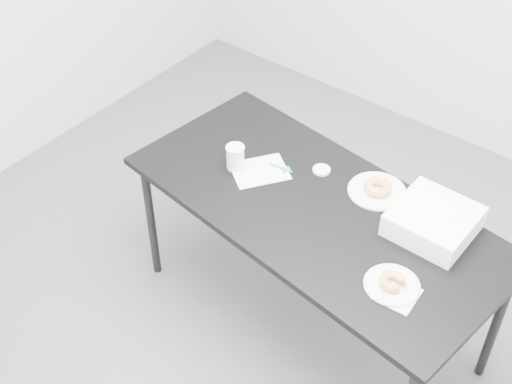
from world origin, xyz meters
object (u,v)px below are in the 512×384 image
Objects in this scene: table at (315,215)px; plate_near at (392,285)px; scorecard at (260,171)px; donut_near at (393,281)px; bakery_box at (433,221)px; donut_far at (378,187)px; coffee_cup at (235,157)px; pen at (281,168)px; plate_far at (377,191)px.

table is 8.17× the size of plate_near.
scorecard is at bearing -178.31° from table.
donut_near is at bearing 90.00° from plate_near.
scorecard is 0.81m from bakery_box.
scorecard is at bearing 164.40° from plate_near.
donut_far is 0.65m from coffee_cup.
scorecard is (-0.33, 0.03, 0.06)m from table.
plate_near is at bearing -30.02° from pen.
table is at bearing 29.27° from scorecard.
donut_far reaches higher than table.
pen reaches higher than plate_near.
donut_near is at bearing -14.79° from table.
donut_near is at bearing -30.02° from pen.
table is 0.45m from coffee_cup.
coffee_cup is 0.38× the size of bakery_box.
donut_near is 0.94m from coffee_cup.
donut_near is 0.37m from bakery_box.
bakery_box reaches higher than donut_far.
pen is at bearing 158.18° from plate_near.
donut_far reaches higher than plate_far.
plate_near is at bearing -14.79° from table.
plate_near is (0.75, -0.30, -0.00)m from pen.
table is 0.53m from donut_near.
plate_near is 0.55m from plate_far.
table is 7.21× the size of scorecard.
table is 15.52× the size of pen.
pen is at bearing 35.08° from coffee_cup.
bakery_box is at bearing 93.48° from donut_near.
plate_near is at bearing -53.28° from plate_far.
plate_far is (0.16, 0.24, 0.06)m from table.
bakery_box reaches higher than pen.
plate_near is 0.37m from bakery_box.
donut_near is 0.84× the size of donut_far.
pen is 1.12× the size of donut_near.
coffee_cup reaches higher than pen.
plate_near is at bearing -85.71° from bakery_box.
table is 14.66× the size of donut_far.
table is 0.29m from pen.
donut_far reaches higher than donut_near.
plate_near is 0.68× the size of bakery_box.
scorecard is 0.77× the size of bakery_box.
donut_near is (0.00, 0.00, 0.02)m from plate_near.
plate_near is at bearing 19.20° from scorecard.
donut_near is at bearing -53.28° from plate_far.
plate_near is 0.84× the size of plate_far.
donut_near is at bearing -53.28° from donut_far.
plate_near is 1.80× the size of coffee_cup.
donut_far is (0.43, 0.14, 0.02)m from pen.
bakery_box is at bearing 11.70° from coffee_cup.
table is 0.53m from plate_near.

